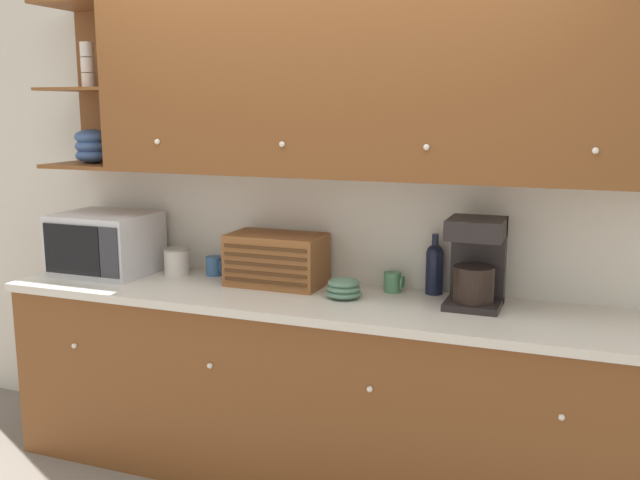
{
  "coord_description": "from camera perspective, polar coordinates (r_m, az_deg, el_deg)",
  "views": [
    {
      "loc": [
        1.19,
        -3.32,
        1.8
      ],
      "look_at": [
        0.0,
        -0.22,
        1.17
      ],
      "focal_mm": 40.0,
      "sensor_mm": 36.0,
      "label": 1
    }
  ],
  "objects": [
    {
      "name": "mug",
      "position": [
        3.78,
        -8.42,
        -2.06
      ],
      "size": [
        0.1,
        0.09,
        0.1
      ],
      "color": "#38669E",
      "rests_on": "counter_unit"
    },
    {
      "name": "coffee_maker",
      "position": [
        3.22,
        12.37,
        -1.72
      ],
      "size": [
        0.24,
        0.25,
        0.4
      ],
      "color": "black",
      "rests_on": "counter_unit"
    },
    {
      "name": "wine_bottle",
      "position": [
        3.4,
        9.15,
        -2.12
      ],
      "size": [
        0.08,
        0.08,
        0.29
      ],
      "color": "black",
      "rests_on": "counter_unit"
    },
    {
      "name": "bread_box",
      "position": [
        3.53,
        -3.5,
        -1.57
      ],
      "size": [
        0.47,
        0.28,
        0.26
      ],
      "color": "brown",
      "rests_on": "counter_unit"
    },
    {
      "name": "bowl_stack_on_counter",
      "position": [
        3.31,
        1.9,
        -3.89
      ],
      "size": [
        0.17,
        0.17,
        0.09
      ],
      "color": "slate",
      "rests_on": "counter_unit"
    },
    {
      "name": "mug_blue_second",
      "position": [
        3.43,
        5.87,
        -3.37
      ],
      "size": [
        0.1,
        0.08,
        0.1
      ],
      "color": "#4C845B",
      "rests_on": "counter_unit"
    },
    {
      "name": "storage_canister",
      "position": [
        3.82,
        -11.4,
        -1.69
      ],
      "size": [
        0.14,
        0.14,
        0.14
      ],
      "color": "silver",
      "rests_on": "counter_unit"
    },
    {
      "name": "microwave",
      "position": [
        3.94,
        -16.75,
        -0.25
      ],
      "size": [
        0.49,
        0.42,
        0.32
      ],
      "color": "silver",
      "rests_on": "counter_unit"
    },
    {
      "name": "counter_unit",
      "position": [
        3.5,
        -0.56,
        -11.75
      ],
      "size": [
        3.06,
        0.65,
        0.92
      ],
      "color": "brown",
      "rests_on": "ground_plane"
    },
    {
      "name": "upper_cabinets",
      "position": [
        3.29,
        2.99,
        12.39
      ],
      "size": [
        3.04,
        0.4,
        0.85
      ],
      "color": "brown",
      "rests_on": "backsplash_panel"
    },
    {
      "name": "wall_back",
      "position": [
        3.59,
        1.42,
        2.72
      ],
      "size": [
        5.44,
        0.06,
        2.6
      ],
      "color": "beige",
      "rests_on": "ground_plane"
    },
    {
      "name": "ground_plane",
      "position": [
        3.96,
        1.18,
        -16.32
      ],
      "size": [
        24.0,
        24.0,
        0.0
      ],
      "primitive_type": "plane",
      "color": "slate"
    },
    {
      "name": "backsplash_panel",
      "position": [
        3.57,
        1.22,
        1.02
      ],
      "size": [
        3.04,
        0.01,
        0.56
      ],
      "color": "silver",
      "rests_on": "counter_unit"
    }
  ]
}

